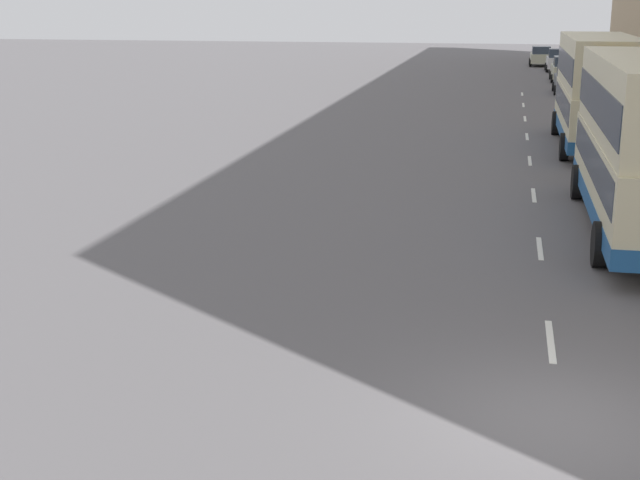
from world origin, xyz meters
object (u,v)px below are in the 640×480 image
(car_0, at_px, (566,69))
(car_3, at_px, (541,56))
(double_decker_bus_ahead, at_px, (597,89))
(car_1, at_px, (570,80))
(car_2, at_px, (559,60))

(car_0, relative_size, car_3, 1.12)
(double_decker_bus_ahead, bearing_deg, car_1, 88.90)
(car_0, bearing_deg, car_2, 90.03)
(car_3, bearing_deg, car_1, -87.50)
(car_1, bearing_deg, car_2, 89.40)
(car_0, xyz_separation_m, car_1, (-0.19, -8.57, -0.02))
(double_decker_bus_ahead, relative_size, car_0, 2.20)
(car_2, relative_size, car_3, 0.95)
(car_2, bearing_deg, car_3, 101.50)
(car_2, bearing_deg, double_decker_bus_ahead, -90.87)
(car_1, xyz_separation_m, car_2, (0.19, 17.79, 0.04))
(double_decker_bus_ahead, relative_size, car_2, 2.60)
(car_1, relative_size, car_3, 0.99)
(car_1, height_order, car_3, car_1)
(double_decker_bus_ahead, height_order, car_1, double_decker_bus_ahead)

